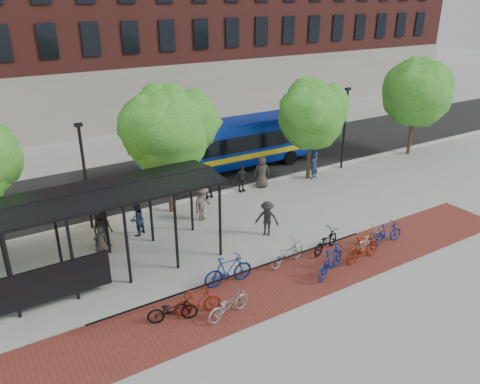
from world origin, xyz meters
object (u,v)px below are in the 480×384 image
pedestrian_1 (101,243)px  pedestrian_6 (262,172)px  bike_1 (198,301)px  tree_b (168,126)px  bike_0 (173,310)px  lamp_post_right (345,126)px  pedestrian_2 (137,219)px  pedestrian_3 (202,203)px  bike_6 (287,253)px  bike_10 (369,239)px  pedestrian_0 (102,228)px  bike_2 (228,304)px  bike_3 (228,270)px  pedestrian_9 (267,218)px  lamp_post_left (85,174)px  bike_7 (331,261)px  bus_shelter (82,206)px  bike_9 (363,248)px  pedestrian_5 (208,185)px  pedestrian_4 (241,178)px  bus (232,142)px  bike_8 (326,241)px  pedestrian_7 (314,165)px  bike_11 (387,233)px  tree_d (417,89)px  tree_c (312,112)px

pedestrian_1 → pedestrian_6: bearing=-167.6°
bike_1 → tree_b: bearing=-4.0°
bike_0 → bike_1: bearing=-78.1°
lamp_post_right → pedestrian_6: size_ratio=2.74×
pedestrian_2 → pedestrian_3: pedestrian_3 is taller
bike_6 → pedestrian_2: 7.15m
bike_10 → pedestrian_0: pedestrian_0 is taller
bike_2 → bike_3: bike_3 is taller
pedestrian_9 → pedestrian_2: bearing=-167.1°
lamp_post_left → bike_0: 8.75m
bike_7 → pedestrian_1: bearing=29.1°
lamp_post_left → bike_2: 9.71m
bus_shelter → pedestrian_9: (7.85, -0.92, -2.16)m
lamp_post_left → pedestrian_6: lamp_post_left is taller
lamp_post_left → bike_9: (8.84, -8.94, -2.15)m
pedestrian_5 → pedestrian_6: bearing=162.4°
pedestrian_0 → pedestrian_4: 8.80m
bike_1 → pedestrian_9: pedestrian_9 is taller
bike_2 → bike_10: size_ratio=1.01×
bus → bike_10: size_ratio=6.50×
pedestrian_1 → tree_b: bearing=-151.7°
bike_8 → lamp_post_left: bearing=27.6°
bike_3 → pedestrian_7: size_ratio=1.20×
pedestrian_6 → bike_11: bearing=120.8°
pedestrian_7 → lamp_post_left: bearing=-18.4°
bike_1 → pedestrian_5: bearing=-15.9°
pedestrian_1 → pedestrian_2: size_ratio=1.00×
tree_d → pedestrian_4: bearing=178.7°
bus_shelter → pedestrian_1: (0.70, 0.84, -2.18)m
bus → pedestrian_2: 9.91m
bus → pedestrian_1: size_ratio=6.99×
tree_d → bike_8: size_ratio=3.55×
pedestrian_1 → pedestrian_7: size_ratio=0.98×
lamp_post_left → bike_6: bearing=-51.4°
bus_shelter → bike_10: bus_shelter is taller
pedestrian_0 → pedestrian_4: pedestrian_0 is taller
bike_8 → pedestrian_6: size_ratio=0.99×
bus → bike_3: size_ratio=5.71×
tree_d → bike_3: 20.62m
bus → bike_6: bus is taller
tree_c → bike_8: (-5.03, -7.29, -3.57)m
bike_0 → lamp_post_left: bearing=20.7°
bike_6 → pedestrian_3: (-1.07, 5.47, 0.40)m
bike_9 → bus_shelter: bearing=59.5°
bike_0 → bike_3: 2.90m
bus_shelter → pedestrian_2: 4.15m
bike_8 → pedestrian_6: pedestrian_6 is taller
tree_c → bike_1: (-11.73, -8.28, -3.55)m
tree_b → bike_8: bearing=-61.5°
pedestrian_2 → pedestrian_4: bearing=163.0°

